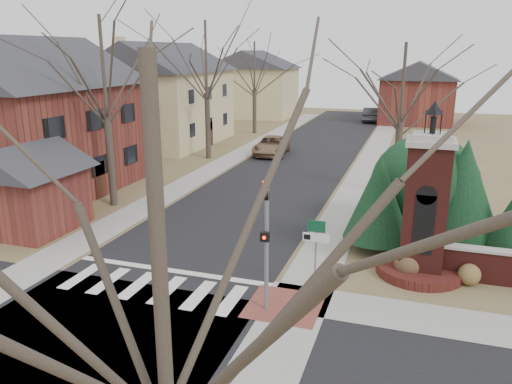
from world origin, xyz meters
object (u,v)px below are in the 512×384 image
at_px(pickup_truck, 272,146).
at_px(sign_post, 316,243).
at_px(traffic_signal_pole, 266,235).
at_px(brick_gate_monument, 424,220).
at_px(distant_car, 371,114).

bearing_deg(pickup_truck, sign_post, -75.88).
bearing_deg(traffic_signal_pole, brick_gate_monument, 43.24).
xyz_separation_m(pickup_truck, distant_car, (5.68, 22.57, 0.09)).
relative_size(traffic_signal_pole, distant_car, 0.90).
relative_size(sign_post, distant_car, 0.55).
distance_m(traffic_signal_pole, distant_car, 46.99).
xyz_separation_m(brick_gate_monument, distant_car, (-6.02, 42.51, -1.34)).
relative_size(traffic_signal_pole, sign_post, 1.64).
relative_size(traffic_signal_pole, pickup_truck, 0.85).
distance_m(traffic_signal_pole, sign_post, 2.02).
bearing_deg(sign_post, brick_gate_monument, 41.42).
height_order(sign_post, distant_car, sign_post).
bearing_deg(distant_car, brick_gate_monument, 95.23).
bearing_deg(distant_car, traffic_signal_pole, 88.78).
height_order(pickup_truck, distant_car, distant_car).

